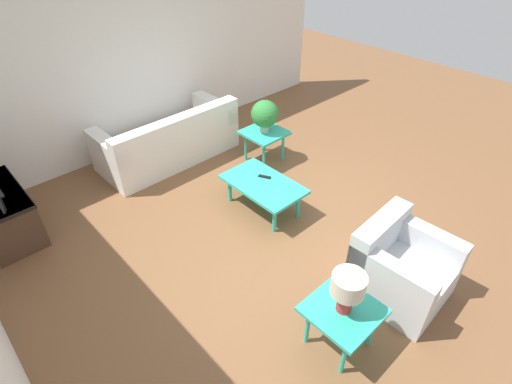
# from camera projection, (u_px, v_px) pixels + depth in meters

# --- Properties ---
(ground_plane) EXTENTS (14.00, 14.00, 0.00)m
(ground_plane) POSITION_uv_depth(u_px,v_px,m) (284.00, 226.00, 4.95)
(ground_plane) COLOR brown
(wall_right) EXTENTS (0.12, 7.20, 2.70)m
(wall_right) POSITION_uv_depth(u_px,v_px,m) (140.00, 58.00, 5.93)
(wall_right) COLOR white
(wall_right) RESTS_ON ground_plane
(sofa) EXTENTS (0.94, 2.07, 0.81)m
(sofa) POSITION_uv_depth(u_px,v_px,m) (170.00, 142.00, 6.04)
(sofa) COLOR white
(sofa) RESTS_ON ground_plane
(armchair) EXTENTS (0.88, 0.86, 0.81)m
(armchair) POSITION_uv_depth(u_px,v_px,m) (399.00, 268.00, 3.97)
(armchair) COLOR silver
(armchair) RESTS_ON ground_plane
(coffee_table) EXTENTS (1.04, 0.62, 0.40)m
(coffee_table) POSITION_uv_depth(u_px,v_px,m) (263.00, 186.00, 5.03)
(coffee_table) COLOR #2DB79E
(coffee_table) RESTS_ON ground_plane
(side_table_plant) EXTENTS (0.59, 0.59, 0.49)m
(side_table_plant) POSITION_uv_depth(u_px,v_px,m) (264.00, 135.00, 5.94)
(side_table_plant) COLOR #2DB79E
(side_table_plant) RESTS_ON ground_plane
(side_table_lamp) EXTENTS (0.59, 0.59, 0.49)m
(side_table_lamp) POSITION_uv_depth(u_px,v_px,m) (342.00, 314.00, 3.42)
(side_table_lamp) COLOR #2DB79E
(side_table_lamp) RESTS_ON ground_plane
(tv_stand_chest) EXTENTS (1.11, 0.56, 0.60)m
(tv_stand_chest) POSITION_uv_depth(u_px,v_px,m) (3.00, 213.00, 4.67)
(tv_stand_chest) COLOR #4C3323
(tv_stand_chest) RESTS_ON ground_plane
(potted_plant) EXTENTS (0.40, 0.40, 0.48)m
(potted_plant) POSITION_uv_depth(u_px,v_px,m) (265.00, 114.00, 5.73)
(potted_plant) COLOR #B2ADA3
(potted_plant) RESTS_ON side_table_plant
(table_lamp) EXTENTS (0.29, 0.29, 0.41)m
(table_lamp) POSITION_uv_depth(u_px,v_px,m) (348.00, 288.00, 3.22)
(table_lamp) COLOR red
(table_lamp) RESTS_ON side_table_lamp
(remote_control) EXTENTS (0.16, 0.11, 0.02)m
(remote_control) POSITION_uv_depth(u_px,v_px,m) (265.00, 177.00, 5.09)
(remote_control) COLOR black
(remote_control) RESTS_ON coffee_table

